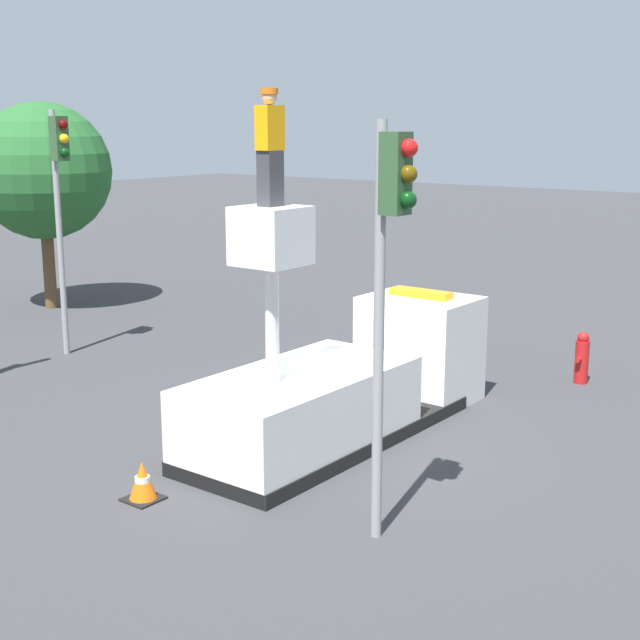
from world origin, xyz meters
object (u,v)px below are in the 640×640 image
object	(u,v)px
traffic_cone_rear	(143,482)
traffic_light_pole	(389,251)
traffic_light_across	(60,184)
tree_left_bg	(43,171)
bucket_truck	(345,387)
fire_hydrant	(582,358)
worker	(270,148)

from	to	relation	value
traffic_cone_rear	traffic_light_pole	bearing A→B (deg)	-72.35
traffic_light_across	traffic_cone_rear	xyz separation A→B (m)	(-4.64, -7.83, -3.76)
traffic_cone_rear	tree_left_bg	world-z (taller)	tree_left_bg
bucket_truck	traffic_light_pole	world-z (taller)	traffic_light_pole
bucket_truck	traffic_light_pole	distance (m)	5.17
fire_hydrant	traffic_cone_rear	xyz separation A→B (m)	(-9.77, 2.80, -0.27)
traffic_light_pole	tree_left_bg	world-z (taller)	tree_left_bg
bucket_truck	tree_left_bg	world-z (taller)	tree_left_bg
traffic_light_pole	traffic_light_across	world-z (taller)	traffic_light_across
traffic_light_across	tree_left_bg	distance (m)	5.93
worker	traffic_cone_rear	xyz separation A→B (m)	(-2.22, 0.64, -4.79)
worker	fire_hydrant	bearing A→B (deg)	-16.01
traffic_light_across	traffic_cone_rear	distance (m)	9.85
worker	traffic_light_pole	xyz separation A→B (m)	(-1.10, -2.88, -1.19)
worker	traffic_cone_rear	world-z (taller)	worker
traffic_light_pole	fire_hydrant	xyz separation A→B (m)	(8.65, 0.71, -3.32)
bucket_truck	traffic_light_pole	bearing A→B (deg)	-136.72
traffic_light_pole	traffic_cone_rear	bearing A→B (deg)	107.65
worker	tree_left_bg	xyz separation A→B (m)	(5.56, 13.50, -1.02)
tree_left_bg	fire_hydrant	bearing A→B (deg)	-82.73
bucket_truck	traffic_light_pole	size ratio (longest dim) A/B	1.24
traffic_light_pole	fire_hydrant	size ratio (longest dim) A/B	4.89
traffic_light_across	bucket_truck	bearing A→B (deg)	-93.14
bucket_truck	worker	xyz separation A→B (m)	(-1.96, 0.00, 4.21)
fire_hydrant	traffic_light_across	bearing A→B (deg)	115.78
traffic_light_across	worker	bearing A→B (deg)	-105.96
worker	traffic_cone_rear	size ratio (longest dim) A/B	2.96
fire_hydrant	tree_left_bg	bearing A→B (deg)	97.27
worker	traffic_light_across	bearing A→B (deg)	74.04
bucket_truck	traffic_cone_rear	bearing A→B (deg)	171.33
traffic_cone_rear	worker	bearing A→B (deg)	-16.02
bucket_truck	tree_left_bg	bearing A→B (deg)	75.07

